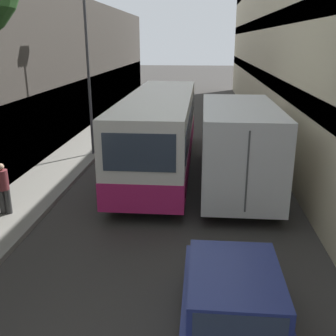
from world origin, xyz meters
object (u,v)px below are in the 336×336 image
Objects in this scene: pedestrian at (3,187)px; box_truck at (236,143)px; car_hatchback at (234,309)px; bus at (160,130)px; street_lamp at (86,39)px.

box_truck is at bearing 25.61° from pedestrian.
car_hatchback is at bearing -94.40° from box_truck.
bus reaches higher than pedestrian.
car_hatchback is at bearing -63.73° from street_lamp.
pedestrian is at bearing -97.31° from street_lamp.
street_lamp is at bearing 116.27° from car_hatchback.
pedestrian is (-4.24, -5.31, -0.65)m from bus.
box_truck is at bearing -31.53° from bus.
street_lamp is (-3.36, 1.53, 3.65)m from bus.
bus is 3.52m from box_truck.
bus is (-2.37, 10.07, 0.95)m from car_hatchback.
car_hatchback is 10.39m from bus.
street_lamp reaches higher than pedestrian.
car_hatchback is 0.49× the size of box_truck.
box_truck reaches higher than car_hatchback.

